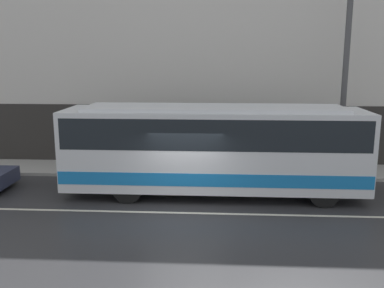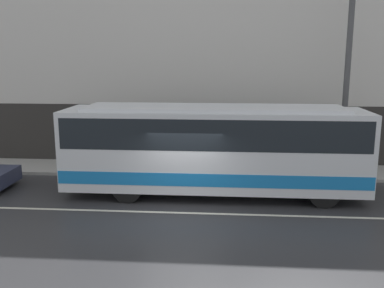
# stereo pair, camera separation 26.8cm
# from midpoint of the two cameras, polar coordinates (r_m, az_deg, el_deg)

# --- Properties ---
(ground_plane) EXTENTS (60.00, 60.00, 0.00)m
(ground_plane) POSITION_cam_midpoint_polar(r_m,az_deg,el_deg) (14.03, -1.61, -9.18)
(ground_plane) COLOR #2D2D30
(sidewalk) EXTENTS (60.00, 2.40, 0.13)m
(sidewalk) POSITION_cam_midpoint_polar(r_m,az_deg,el_deg) (18.95, -0.23, -3.43)
(sidewalk) COLOR #A09E99
(sidewalk) RESTS_ON ground_plane
(building_facade) EXTENTS (60.00, 0.35, 13.42)m
(building_facade) POSITION_cam_midpoint_polar(r_m,az_deg,el_deg) (19.71, 0.02, 16.01)
(building_facade) COLOR silver
(building_facade) RESTS_ON ground_plane
(lane_stripe) EXTENTS (54.00, 0.14, 0.01)m
(lane_stripe) POSITION_cam_midpoint_polar(r_m,az_deg,el_deg) (14.03, -1.61, -9.17)
(lane_stripe) COLOR beige
(lane_stripe) RESTS_ON ground_plane
(transit_bus) EXTENTS (10.69, 2.53, 3.26)m
(transit_bus) POSITION_cam_midpoint_polar(r_m,az_deg,el_deg) (15.38, 2.42, -0.21)
(transit_bus) COLOR silver
(transit_bus) RESTS_ON ground_plane
(utility_pole_near) EXTENTS (0.23, 0.23, 8.53)m
(utility_pole_near) POSITION_cam_midpoint_polar(r_m,az_deg,el_deg) (18.36, 19.37, 9.14)
(utility_pole_near) COLOR #4C4C4F
(utility_pole_near) RESTS_ON sidewalk
(pedestrian_waiting) EXTENTS (0.36, 0.36, 1.59)m
(pedestrian_waiting) POSITION_cam_midpoint_polar(r_m,az_deg,el_deg) (19.45, -6.43, -0.70)
(pedestrian_waiting) COLOR maroon
(pedestrian_waiting) RESTS_ON sidewalk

